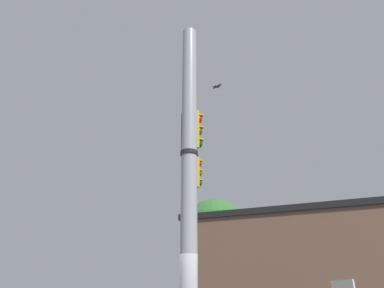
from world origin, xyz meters
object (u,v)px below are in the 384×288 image
(street_name_sign, at_px, (189,158))
(traffic_light_nearest_pole, at_px, (192,130))
(traffic_light_mid_inner, at_px, (194,173))
(bird_flying, at_px, (217,87))

(street_name_sign, bearing_deg, traffic_light_nearest_pole, 157.50)
(traffic_light_nearest_pole, relative_size, traffic_light_mid_inner, 1.00)
(street_name_sign, height_order, bird_flying, bird_flying)
(traffic_light_mid_inner, relative_size, bird_flying, 3.14)
(traffic_light_nearest_pole, distance_m, bird_flying, 6.17)
(traffic_light_nearest_pole, relative_size, bird_flying, 3.14)
(traffic_light_mid_inner, bearing_deg, bird_flying, 118.90)
(bird_flying, bearing_deg, street_name_sign, -30.90)
(traffic_light_nearest_pole, height_order, street_name_sign, traffic_light_nearest_pole)
(traffic_light_nearest_pole, distance_m, traffic_light_mid_inner, 3.30)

